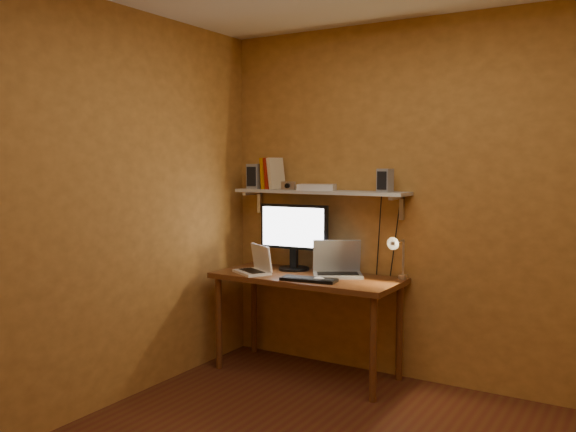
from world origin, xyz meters
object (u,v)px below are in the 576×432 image
Objects in this scene: speaker_right at (385,180)px; shelf_camera at (288,186)px; wall_shelf at (319,192)px; monitor at (294,233)px; keyboard at (309,279)px; netbook at (256,265)px; speaker_left at (256,176)px; router at (317,187)px; desk at (307,287)px; desk_lamp at (398,252)px; laptop at (337,266)px; mouse at (319,279)px.

shelf_camera is (-0.76, -0.09, -0.05)m from speaker_right.
wall_shelf is 2.47× the size of monitor.
shelf_camera reaches higher than keyboard.
shelf_camera is (0.14, 0.23, 0.60)m from netbook.
netbook is at bearing -51.64° from speaker_left.
shelf_camera is 0.22m from router.
netbook is at bearing -162.71° from desk.
wall_shelf is 0.54m from speaker_right.
desk_lamp is at bearing 21.64° from keyboard.
speaker_right is at bearing -17.43° from laptop.
laptop is 4.83× the size of mouse.
router is (-0.68, 0.07, 0.44)m from desk_lamp.
router is (0.18, 0.04, 0.36)m from monitor.
mouse is at bearing -126.08° from speaker_right.
laptop is 0.73m from speaker_right.
monitor is 6.27× the size of mouse.
mouse is (0.56, -0.05, -0.04)m from netbook.
mouse is 0.75m from router.
router is (-0.02, 0.19, 0.73)m from desk.
laptop reaches higher than desk.
speaker_left is at bearing 162.78° from desk.
speaker_right is at bearing 0.85° from wall_shelf.
laptop is at bearing 68.32° from keyboard.
keyboard is at bearing -40.01° from shelf_camera.
shelf_camera is at bearing 133.18° from mouse.
speaker_left is at bearing -178.42° from wall_shelf.
desk is 3.49× the size of keyboard.
speaker_left reaches higher than mouse.
speaker_right reaches higher than monitor.
mouse is (-0.00, -0.28, -0.05)m from laptop.
desk_lamp is at bearing -5.53° from router.
wall_shelf is at bearing 5.72° from speaker_left.
desk is 0.45m from monitor.
router is at bearing -174.90° from wall_shelf.
laptop is at bearing 51.62° from netbook.
desk_lamp is at bearing -23.01° from speaker_right.
keyboard is 1.44× the size of router.
netbook reaches higher than desk.
desk is 0.72m from wall_shelf.
desk is at bearing -90.00° from wall_shelf.
laptop is at bearing -0.22° from speaker_left.
speaker_right is 0.77m from shelf_camera.
mouse reaches higher than keyboard.
speaker_right is at bearing 150.16° from desk_lamp.
wall_shelf is 0.58m from laptop.
desk_lamp is 3.32× the size of shelf_camera.
shelf_camera is at bearing 149.48° from laptop.
desk_lamp is (0.66, 0.13, 0.29)m from desk.
desk is 5.03× the size of router.
monitor is 2.85× the size of speaker_left.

